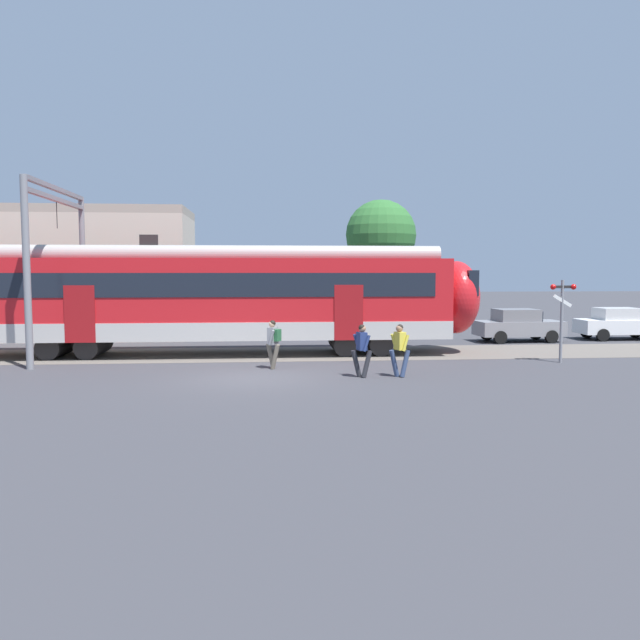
% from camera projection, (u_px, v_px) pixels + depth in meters
% --- Properties ---
extents(ground_plane, '(160.00, 160.00, 0.00)m').
position_uv_depth(ground_plane, '(254.00, 378.00, 19.33)').
color(ground_plane, '#38383D').
extents(pedestrian_grey, '(0.56, 0.66, 1.67)m').
position_uv_depth(pedestrian_grey, '(273.00, 340.00, 21.09)').
color(pedestrian_grey, '#6B6051').
rests_on(pedestrian_grey, ground).
extents(pedestrian_navy, '(0.69, 0.54, 1.67)m').
position_uv_depth(pedestrian_navy, '(362.00, 347.00, 19.40)').
color(pedestrian_navy, '#28282D').
rests_on(pedestrian_navy, ground).
extents(pedestrian_yellow, '(0.71, 0.53, 1.67)m').
position_uv_depth(pedestrian_yellow, '(400.00, 347.00, 19.47)').
color(pedestrian_yellow, navy).
rests_on(pedestrian_yellow, ground).
extents(parked_car_grey, '(4.07, 1.89, 1.54)m').
position_uv_depth(parked_car_grey, '(518.00, 325.00, 29.32)').
color(parked_car_grey, gray).
rests_on(parked_car_grey, ground).
extents(parked_car_white, '(4.05, 1.85, 1.54)m').
position_uv_depth(parked_car_white, '(619.00, 323.00, 30.26)').
color(parked_car_white, silver).
rests_on(parked_car_white, ground).
extents(catenary_gantry, '(0.24, 6.64, 6.53)m').
position_uv_depth(catenary_gantry, '(58.00, 245.00, 23.94)').
color(catenary_gantry, gray).
rests_on(catenary_gantry, ground).
extents(crossing_signal, '(0.96, 0.22, 3.00)m').
position_uv_depth(crossing_signal, '(562.00, 307.00, 22.48)').
color(crossing_signal, gray).
rests_on(crossing_signal, ground).
extents(background_building, '(16.80, 5.00, 9.20)m').
position_uv_depth(background_building, '(18.00, 273.00, 30.80)').
color(background_building, beige).
rests_on(background_building, ground).
extents(street_tree_right, '(4.28, 4.28, 7.65)m').
position_uv_depth(street_tree_right, '(381.00, 235.00, 37.87)').
color(street_tree_right, brown).
rests_on(street_tree_right, ground).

